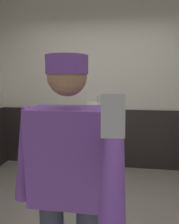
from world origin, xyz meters
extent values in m
cube|color=beige|center=(0.00, 1.74, 1.42)|extent=(4.29, 0.12, 2.84)
cube|color=black|center=(0.00, 1.67, 0.51)|extent=(3.69, 0.03, 1.02)
cube|color=white|center=(-0.10, 1.65, 0.83)|extent=(0.40, 0.05, 0.65)
cube|color=white|center=(-0.10, 1.48, 0.78)|extent=(0.34, 0.30, 0.45)
cylinder|color=#B7BABF|center=(-0.10, 1.64, 1.12)|extent=(0.04, 0.04, 0.24)
cylinder|color=#B7BABF|center=(-0.10, 1.61, 0.28)|extent=(0.05, 0.05, 0.55)
cube|color=#60388C|center=(-0.07, -0.59, 1.11)|extent=(0.40, 0.24, 0.53)
cylinder|color=#60388C|center=(-0.32, -0.59, 1.10)|extent=(0.17, 0.09, 0.56)
cylinder|color=#60388C|center=(0.18, -0.82, 1.22)|extent=(0.09, 0.50, 0.39)
sphere|color=#8C664C|center=(-0.07, -0.59, 1.54)|extent=(0.21, 0.21, 0.21)
cylinder|color=#60388C|center=(-0.07, -0.59, 1.59)|extent=(0.22, 0.22, 0.09)
cube|color=#A5A8B2|center=(0.18, -1.10, 1.43)|extent=(0.06, 0.04, 0.11)
camera|label=1|loc=(0.18, -1.58, 1.52)|focal=31.15mm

